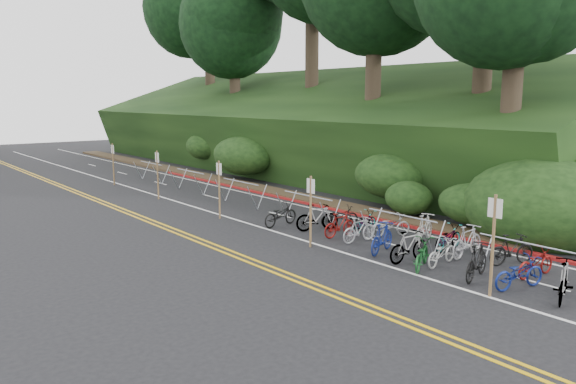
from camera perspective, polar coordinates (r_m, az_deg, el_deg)
The scene contains 10 objects.
ground at distance 15.88m, azimuth 12.56°, elevation -9.51°, with size 120.00×120.00×0.00m, color black.
road_markings at distance 23.64m, azimuth -5.72°, elevation -3.03°, with size 7.47×80.00×0.01m.
red_curb at distance 28.06m, azimuth 0.91°, elevation -0.90°, with size 0.25×28.00×0.10m, color maroon.
embankment at distance 37.75m, azimuth 2.72°, elevation 5.61°, with size 14.30×48.14×9.11m.
bike_rack_front at distance 16.91m, azimuth 23.64°, elevation -5.85°, with size 1.14×3.32×1.16m.
bike_racks_rest at distance 27.14m, azimuth -4.85°, elevation 0.43°, with size 1.14×23.00×1.17m.
signpost_near at distance 15.37m, azimuth 20.12°, elevation -4.52°, with size 0.08×0.40×2.70m.
signposts_rest at distance 26.70m, azimuth -10.36°, elevation 1.41°, with size 0.08×18.40×2.50m.
bike_front at distance 17.56m, azimuth 13.41°, elevation -6.16°, with size 1.72×0.60×0.90m, color #144C1E.
bike_valet at distance 19.25m, azimuth 13.24°, elevation -4.69°, with size 3.39×13.10×1.08m.
Camera 1 is at (-11.75, -9.39, 5.10)m, focal length 35.00 mm.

